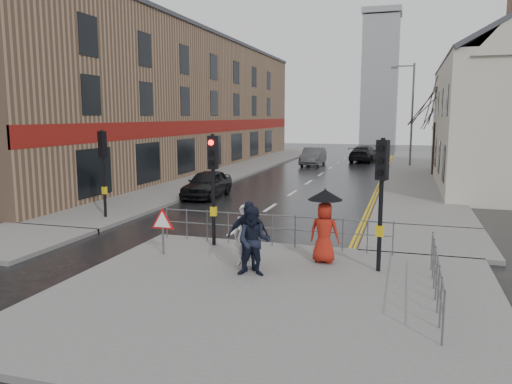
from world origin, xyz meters
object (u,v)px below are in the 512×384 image
Objects in this scene: pedestrian_with_umbrella at (325,222)px; pedestrian_d at (248,236)px; pedestrian_b at (254,241)px; car_parked at (207,184)px; pedestrian_a at (245,235)px; car_mid at (313,156)px.

pedestrian_with_umbrella is 1.12× the size of pedestrian_d.
pedestrian_d is at bearing 113.92° from pedestrian_b.
pedestrian_b is 0.43× the size of car_parked.
pedestrian_b is 0.87× the size of pedestrian_with_umbrella.
pedestrian_with_umbrella is at bearing 2.86° from pedestrian_d.
pedestrian_d is (-0.30, 0.44, 0.03)m from pedestrian_b.
pedestrian_a reaches higher than car_mid.
pedestrian_with_umbrella is 0.50× the size of car_parked.
pedestrian_a is 0.40m from pedestrian_d.
pedestrian_b is at bearing -82.33° from car_mid.
car_parked is (-5.77, 11.20, -0.35)m from pedestrian_d.
pedestrian_with_umbrella is at bearing 37.88° from pedestrian_b.
pedestrian_d reaches higher than pedestrian_b.
car_mid is at bearing 82.37° from car_parked.
car_mid reaches higher than car_parked.
pedestrian_with_umbrella is (1.48, 1.64, 0.24)m from pedestrian_b.
pedestrian_with_umbrella is 0.45× the size of car_mid.
pedestrian_b is (0.50, -0.78, 0.05)m from pedestrian_a.
car_mid is (2.09, 17.95, 0.05)m from car_parked.
pedestrian_a is 0.41× the size of car_parked.
pedestrian_b is 0.39× the size of car_mid.
car_mid is (-3.98, 29.59, -0.27)m from pedestrian_b.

